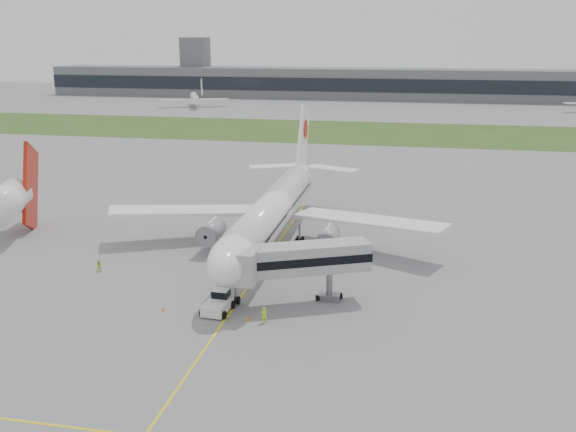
% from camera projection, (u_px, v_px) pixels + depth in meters
% --- Properties ---
extents(ground, '(600.00, 600.00, 0.00)m').
position_uv_depth(ground, '(266.00, 259.00, 85.41)').
color(ground, gray).
rests_on(ground, ground).
extents(apron_markings, '(70.00, 70.00, 0.04)m').
position_uv_depth(apron_markings, '(257.00, 272.00, 80.69)').
color(apron_markings, yellow).
rests_on(apron_markings, ground).
extents(grass_strip, '(600.00, 50.00, 0.02)m').
position_uv_depth(grass_strip, '(354.00, 132.00, 198.68)').
color(grass_strip, '#30491B').
rests_on(grass_strip, ground).
extents(terminal_building, '(320.00, 22.30, 14.00)m').
position_uv_depth(terminal_building, '(378.00, 84.00, 300.50)').
color(terminal_building, slate).
rests_on(terminal_building, ground).
extents(control_tower, '(12.00, 12.00, 56.00)m').
position_uv_depth(control_tower, '(197.00, 95.00, 321.35)').
color(control_tower, slate).
rests_on(control_tower, ground).
extents(airliner, '(48.13, 53.95, 17.88)m').
position_uv_depth(airliner, '(274.00, 209.00, 88.47)').
color(airliner, white).
rests_on(airliner, ground).
extents(pushback_tug, '(3.07, 4.34, 2.15)m').
position_uv_depth(pushback_tug, '(218.00, 302.00, 69.15)').
color(pushback_tug, white).
rests_on(pushback_tug, ground).
extents(jet_bridge, '(14.71, 9.95, 7.14)m').
position_uv_depth(jet_bridge, '(296.00, 260.00, 69.46)').
color(jet_bridge, '#B4B3B6').
rests_on(jet_bridge, ground).
extents(safety_cone_left, '(0.38, 0.38, 0.53)m').
position_uv_depth(safety_cone_left, '(163.00, 309.00, 69.34)').
color(safety_cone_left, orange).
rests_on(safety_cone_left, ground).
extents(safety_cone_right, '(0.37, 0.37, 0.51)m').
position_uv_depth(safety_cone_right, '(248.00, 318.00, 67.06)').
color(safety_cone_right, orange).
rests_on(safety_cone_right, ground).
extents(ground_crew_near, '(0.78, 0.67, 1.79)m').
position_uv_depth(ground_crew_near, '(264.00, 315.00, 66.23)').
color(ground_crew_near, '#C1F128').
rests_on(ground_crew_near, ground).
extents(ground_crew_far, '(0.95, 0.92, 1.55)m').
position_uv_depth(ground_crew_far, '(99.00, 266.00, 80.77)').
color(ground_crew_far, '#BAD723').
rests_on(ground_crew_far, ground).
extents(neighbor_aircraft, '(7.97, 17.59, 14.21)m').
position_uv_depth(neighbor_aircraft, '(10.00, 200.00, 93.44)').
color(neighbor_aircraft, '#AA1809').
rests_on(neighbor_aircraft, ground).
extents(distant_aircraft_left, '(35.32, 33.48, 10.75)m').
position_uv_depth(distant_aircraft_left, '(195.00, 107.00, 268.02)').
color(distant_aircraft_left, white).
rests_on(distant_aircraft_left, ground).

